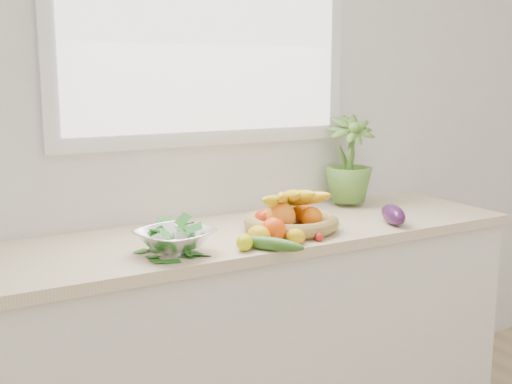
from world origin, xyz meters
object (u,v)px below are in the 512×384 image
apple (265,220)px  colander_with_spinach (175,234)px  potted_herb (349,159)px  fruit_basket (291,217)px  cucumber (270,244)px  eggplant (393,214)px

apple → colander_with_spinach: bearing=-163.8°
potted_herb → fruit_basket: potted_herb is taller
cucumber → fruit_basket: size_ratio=0.56×
eggplant → fruit_basket: 0.42m
cucumber → colander_with_spinach: colander_with_spinach is taller
apple → cucumber: bearing=-117.2°
apple → colander_with_spinach: colander_with_spinach is taller
potted_herb → apple: bearing=-159.1°
apple → potted_herb: (0.56, 0.21, 0.17)m
fruit_basket → colander_with_spinach: size_ratio=1.44×
apple → colander_with_spinach: 0.44m
eggplant → fruit_basket: fruit_basket is taller
potted_herb → colander_with_spinach: potted_herb is taller
colander_with_spinach → apple: bearing=16.2°
apple → eggplant: size_ratio=0.43×
eggplant → fruit_basket: bearing=164.1°
cucumber → fruit_basket: (0.21, 0.20, 0.03)m
cucumber → colander_with_spinach: 0.32m
apple → colander_with_spinach: size_ratio=0.26×
cucumber → potted_herb: bearing=33.9°
cucumber → colander_with_spinach: size_ratio=0.81×
eggplant → potted_herb: size_ratio=0.51×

